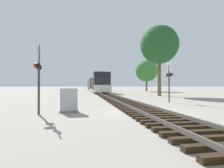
% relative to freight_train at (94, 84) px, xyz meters
% --- Properties ---
extents(ground_plane, '(400.00, 400.00, 0.00)m').
position_rel_freight_train_xyz_m(ground_plane, '(0.00, -46.20, -1.90)').
color(ground_plane, gray).
extents(rail_track_bed, '(2.60, 160.00, 0.31)m').
position_rel_freight_train_xyz_m(rail_track_bed, '(0.00, -46.20, -1.77)').
color(rail_track_bed, black).
rests_on(rail_track_bed, ground).
extents(freight_train, '(3.15, 51.28, 4.13)m').
position_rel_freight_train_xyz_m(freight_train, '(0.00, 0.00, 0.00)').
color(freight_train, '#232326').
rests_on(freight_train, ground).
extents(crossing_signal_near, '(0.42, 1.01, 3.92)m').
position_rel_freight_train_xyz_m(crossing_signal_near, '(-5.97, -46.33, 0.46)').
color(crossing_signal_near, '#333333').
rests_on(crossing_signal_near, ground).
extents(crossing_signal_far, '(0.41, 1.01, 3.72)m').
position_rel_freight_train_xyz_m(crossing_signal_far, '(4.32, -41.23, 0.45)').
color(crossing_signal_far, '#333333').
rests_on(crossing_signal_far, ground).
extents(relay_cabinet, '(1.06, 0.53, 1.40)m').
position_rel_freight_train_xyz_m(relay_cabinet, '(-4.38, -45.84, -1.21)').
color(relay_cabinet, slate).
rests_on(relay_cabinet, ground).
extents(tree_far_right, '(5.72, 5.72, 10.57)m').
position_rel_freight_train_xyz_m(tree_far_right, '(7.75, -31.62, 5.76)').
color(tree_far_right, brown).
rests_on(tree_far_right, ground).
extents(tree_mid_background, '(5.85, 5.85, 8.40)m').
position_rel_freight_train_xyz_m(tree_mid_background, '(12.92, -12.66, 3.56)').
color(tree_mid_background, brown).
rests_on(tree_mid_background, ground).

